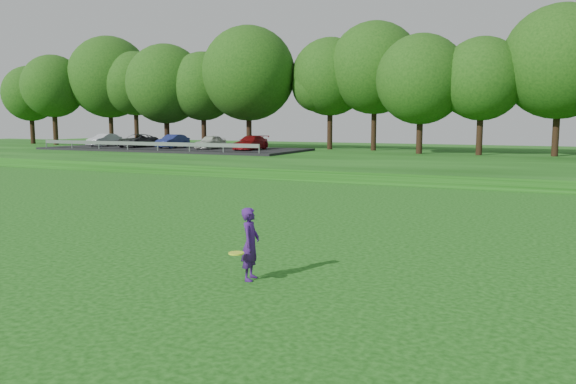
% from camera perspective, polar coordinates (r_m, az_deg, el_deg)
% --- Properties ---
extents(ground, '(140.00, 140.00, 0.00)m').
position_cam_1_polar(ground, '(11.39, -12.49, -9.49)').
color(ground, '#103C0B').
rests_on(ground, ground).
extents(berm, '(130.00, 30.00, 0.60)m').
position_cam_1_polar(berm, '(43.26, 15.87, 3.10)').
color(berm, '#103C0B').
rests_on(berm, ground).
extents(walking_path, '(130.00, 1.60, 0.04)m').
position_cam_1_polar(walking_path, '(29.58, 11.60, 0.87)').
color(walking_path, gray).
rests_on(walking_path, ground).
extents(treeline, '(104.00, 7.00, 15.00)m').
position_cam_1_polar(treeline, '(47.36, 16.99, 12.86)').
color(treeline, '#17420F').
rests_on(treeline, berm).
extents(parking_lot, '(24.00, 9.00, 1.38)m').
position_cam_1_polar(parking_lot, '(51.57, -11.69, 4.68)').
color(parking_lot, black).
rests_on(parking_lot, berm).
extents(woman, '(0.46, 0.93, 1.50)m').
position_cam_1_polar(woman, '(11.52, -3.85, -5.29)').
color(woman, '#421970').
rests_on(woman, ground).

